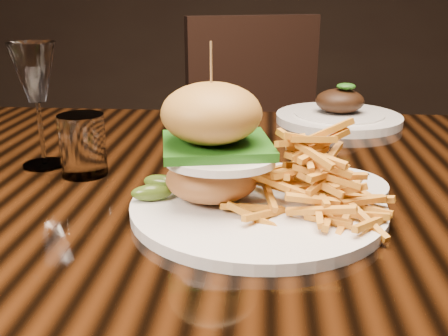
# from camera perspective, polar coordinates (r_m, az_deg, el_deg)

# --- Properties ---
(dining_table) EXTENTS (1.60, 0.90, 0.75)m
(dining_table) POSITION_cam_1_polar(r_m,az_deg,el_deg) (0.88, 2.51, -5.29)
(dining_table) COLOR black
(dining_table) RESTS_ON ground
(burger_plate) EXTENTS (0.34, 0.34, 0.22)m
(burger_plate) POSITION_cam_1_polar(r_m,az_deg,el_deg) (0.68, 3.64, 0.01)
(burger_plate) COLOR silver
(burger_plate) RESTS_ON dining_table
(side_saucer) EXTENTS (0.15, 0.15, 0.02)m
(side_saucer) POSITION_cam_1_polar(r_m,az_deg,el_deg) (0.80, 12.05, -1.86)
(side_saucer) COLOR silver
(side_saucer) RESTS_ON dining_table
(ramekin) EXTENTS (0.08, 0.08, 0.03)m
(ramekin) POSITION_cam_1_polar(r_m,az_deg,el_deg) (0.79, 0.55, -0.72)
(ramekin) COLOR silver
(ramekin) RESTS_ON dining_table
(wine_glass) EXTENTS (0.08, 0.08, 0.20)m
(wine_glass) POSITION_cam_1_polar(r_m,az_deg,el_deg) (0.90, -19.91, 9.35)
(wine_glass) COLOR white
(wine_glass) RESTS_ON dining_table
(water_tumbler) EXTENTS (0.07, 0.07, 0.10)m
(water_tumbler) POSITION_cam_1_polar(r_m,az_deg,el_deg) (0.86, -15.13, 2.42)
(water_tumbler) COLOR white
(water_tumbler) RESTS_ON dining_table
(far_dish) EXTENTS (0.28, 0.28, 0.09)m
(far_dish) POSITION_cam_1_polar(r_m,az_deg,el_deg) (1.20, 12.39, 5.68)
(far_dish) COLOR silver
(far_dish) RESTS_ON dining_table
(chair_far) EXTENTS (0.60, 0.60, 0.95)m
(chair_far) POSITION_cam_1_polar(r_m,az_deg,el_deg) (1.76, 4.31, 2.54)
(chair_far) COLOR black
(chair_far) RESTS_ON ground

